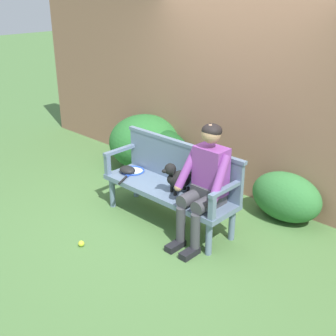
% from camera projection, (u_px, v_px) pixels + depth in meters
% --- Properties ---
extents(ground_plane, '(40.00, 40.00, 0.00)m').
position_uv_depth(ground_plane, '(168.00, 221.00, 5.17)').
color(ground_plane, '#4C753D').
extents(brick_garden_fence, '(8.00, 0.30, 2.66)m').
position_uv_depth(brick_garden_fence, '(242.00, 91.00, 5.55)').
color(brick_garden_fence, '#936651').
rests_on(brick_garden_fence, ground).
extents(hedge_bush_far_right, '(0.86, 0.55, 0.58)m').
position_uv_depth(hedge_bush_far_right, '(286.00, 197.00, 5.12)').
color(hedge_bush_far_right, '#337538').
rests_on(hedge_bush_far_right, ground).
extents(hedge_bush_far_left, '(1.04, 0.65, 0.69)m').
position_uv_depth(hedge_bush_far_left, '(159.00, 151.00, 6.38)').
color(hedge_bush_far_left, '#194C1E').
rests_on(hedge_bush_far_left, ground).
extents(hedge_bush_mid_right, '(1.09, 1.05, 0.81)m').
position_uv_depth(hedge_bush_mid_right, '(145.00, 142.00, 6.53)').
color(hedge_bush_mid_right, '#286B2D').
rests_on(hedge_bush_mid_right, ground).
extents(garden_bench, '(1.69, 0.52, 0.44)m').
position_uv_depth(garden_bench, '(168.00, 193.00, 5.02)').
color(garden_bench, slate).
rests_on(garden_bench, ground).
extents(bench_backrest, '(1.73, 0.06, 0.50)m').
position_uv_depth(bench_backrest, '(182.00, 162.00, 5.05)').
color(bench_backrest, slate).
rests_on(bench_backrest, garden_bench).
extents(bench_armrest_left_end, '(0.06, 0.52, 0.28)m').
position_uv_depth(bench_armrest_left_end, '(115.00, 156.00, 5.37)').
color(bench_armrest_left_end, slate).
rests_on(bench_armrest_left_end, garden_bench).
extents(bench_armrest_right_end, '(0.06, 0.52, 0.28)m').
position_uv_depth(bench_armrest_right_end, '(221.00, 197.00, 4.35)').
color(bench_armrest_right_end, slate).
rests_on(bench_armrest_right_end, garden_bench).
extents(person_seated, '(0.56, 0.66, 1.31)m').
position_uv_depth(person_seated, '(205.00, 181.00, 4.53)').
color(person_seated, black).
rests_on(person_seated, ground).
extents(dog_on_bench, '(0.27, 0.36, 0.37)m').
position_uv_depth(dog_on_bench, '(177.00, 178.00, 4.82)').
color(dog_on_bench, black).
rests_on(dog_on_bench, garden_bench).
extents(tennis_racket, '(0.39, 0.57, 0.03)m').
position_uv_depth(tennis_racket, '(132.00, 172.00, 5.41)').
color(tennis_racket, blue).
rests_on(tennis_racket, garden_bench).
extents(baseball_glove, '(0.23, 0.18, 0.09)m').
position_uv_depth(baseball_glove, '(127.00, 170.00, 5.37)').
color(baseball_glove, black).
rests_on(baseball_glove, garden_bench).
extents(tennis_ball, '(0.07, 0.07, 0.07)m').
position_uv_depth(tennis_ball, '(81.00, 244.00, 4.67)').
color(tennis_ball, '#CCDB33').
rests_on(tennis_ball, ground).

